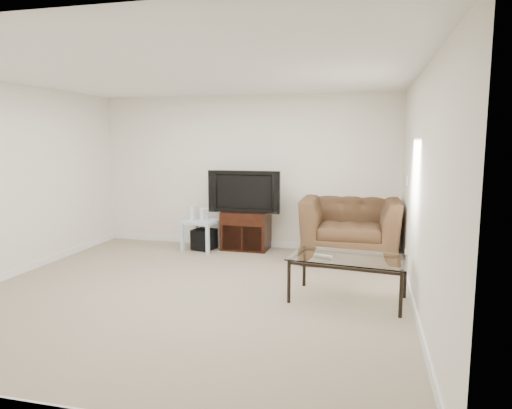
% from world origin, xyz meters
% --- Properties ---
extents(floor, '(5.00, 5.00, 0.00)m').
position_xyz_m(floor, '(0.00, 0.00, 0.00)').
color(floor, tan).
rests_on(floor, ground).
extents(ceiling, '(5.00, 5.00, 0.00)m').
position_xyz_m(ceiling, '(0.00, 0.00, 2.50)').
color(ceiling, white).
rests_on(ceiling, ground).
extents(wall_back, '(5.00, 0.02, 2.50)m').
position_xyz_m(wall_back, '(0.00, 2.50, 1.25)').
color(wall_back, silver).
rests_on(wall_back, ground).
extents(wall_left, '(0.02, 5.00, 2.50)m').
position_xyz_m(wall_left, '(-2.50, 0.00, 1.25)').
color(wall_left, silver).
rests_on(wall_left, ground).
extents(wall_right, '(0.02, 5.00, 2.50)m').
position_xyz_m(wall_right, '(2.50, 0.00, 1.25)').
color(wall_right, silver).
rests_on(wall_right, ground).
extents(plate_back, '(0.12, 0.02, 0.12)m').
position_xyz_m(plate_back, '(-1.40, 2.49, 1.25)').
color(plate_back, white).
rests_on(plate_back, wall_back).
extents(plate_right_switch, '(0.02, 0.09, 0.13)m').
position_xyz_m(plate_right_switch, '(2.49, 1.60, 1.25)').
color(plate_right_switch, white).
rests_on(plate_right_switch, wall_right).
extents(plate_right_outlet, '(0.02, 0.08, 0.12)m').
position_xyz_m(plate_right_outlet, '(2.49, 1.30, 0.30)').
color(plate_right_outlet, white).
rests_on(plate_right_outlet, wall_right).
extents(tv_stand, '(0.76, 0.53, 0.62)m').
position_xyz_m(tv_stand, '(0.07, 2.28, 0.31)').
color(tv_stand, black).
rests_on(tv_stand, floor).
extents(dvd_player, '(0.43, 0.30, 0.06)m').
position_xyz_m(dvd_player, '(0.07, 2.24, 0.52)').
color(dvd_player, black).
rests_on(dvd_player, tv_stand).
extents(television, '(1.09, 0.23, 0.67)m').
position_xyz_m(television, '(0.07, 2.25, 0.96)').
color(television, black).
rests_on(television, tv_stand).
extents(side_table, '(0.57, 0.57, 0.49)m').
position_xyz_m(side_table, '(-0.62, 2.05, 0.24)').
color(side_table, '#A6C1CD').
rests_on(side_table, floor).
extents(subwoofer, '(0.39, 0.39, 0.33)m').
position_xyz_m(subwoofer, '(-0.59, 2.07, 0.17)').
color(subwoofer, black).
rests_on(subwoofer, floor).
extents(game_console, '(0.08, 0.17, 0.22)m').
position_xyz_m(game_console, '(-0.74, 2.05, 0.60)').
color(game_console, white).
rests_on(game_console, side_table).
extents(game_case, '(0.09, 0.15, 0.19)m').
position_xyz_m(game_case, '(-0.56, 2.02, 0.59)').
color(game_case, silver).
rests_on(game_case, side_table).
extents(recliner, '(1.43, 0.93, 1.24)m').
position_xyz_m(recliner, '(1.74, 2.05, 0.62)').
color(recliner, '#54301D').
rests_on(recliner, floor).
extents(coffee_table, '(1.35, 0.87, 0.49)m').
position_xyz_m(coffee_table, '(1.80, 0.20, 0.25)').
color(coffee_table, black).
rests_on(coffee_table, floor).
extents(remote, '(0.21, 0.11, 0.02)m').
position_xyz_m(remote, '(1.53, 0.13, 0.51)').
color(remote, '#B2B2B7').
rests_on(remote, coffee_table).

